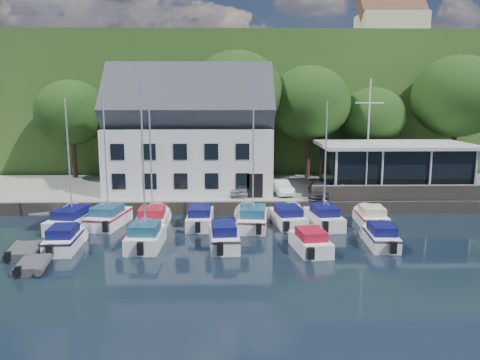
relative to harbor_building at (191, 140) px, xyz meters
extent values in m
plane|color=black|center=(7.00, -16.50, -5.35)|extent=(180.00, 180.00, 0.00)
cube|color=#989893|center=(7.00, 1.00, -4.85)|extent=(60.00, 13.00, 1.00)
cube|color=#5E564B|center=(7.00, -5.50, -4.85)|extent=(60.00, 0.30, 1.00)
cube|color=#315520|center=(7.00, 45.50, 2.65)|extent=(160.00, 75.00, 16.00)
cube|color=#4C5D2E|center=(15.00, 53.50, 10.80)|extent=(50.00, 30.00, 0.30)
cube|color=#5E564B|center=(19.00, -5.10, -3.75)|extent=(18.00, 0.50, 1.20)
imported|color=#A5A5A9|center=(3.82, -2.77, -3.75)|extent=(2.48, 3.78, 1.20)
imported|color=white|center=(7.79, -2.55, -3.75)|extent=(1.99, 3.81, 1.20)
imported|color=#2A2A2E|center=(10.72, -3.97, -3.76)|extent=(2.29, 4.29, 1.18)
imported|color=#32559A|center=(12.32, -3.15, -3.71)|extent=(2.49, 4.04, 1.29)
camera|label=1|loc=(3.53, -41.30, 3.82)|focal=35.00mm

